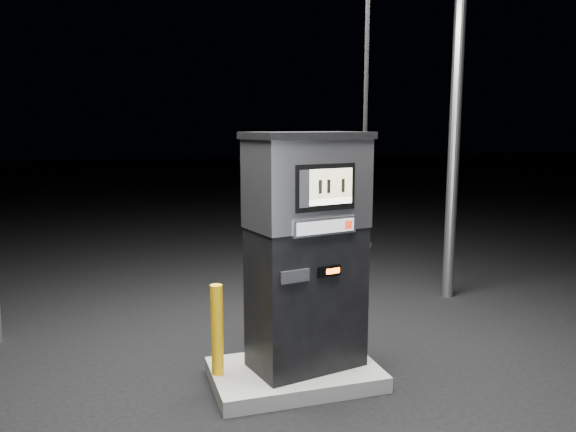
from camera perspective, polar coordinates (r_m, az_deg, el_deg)
name	(u,v)px	position (r m, az deg, el deg)	size (l,w,h in m)	color
ground	(295,382)	(5.71, 0.69, -16.47)	(80.00, 80.00, 0.00)	black
pump_island	(295,374)	(5.68, 0.69, -15.79)	(1.60, 1.00, 0.15)	slate
fuel_dispenser	(307,249)	(5.34, 1.94, -3.38)	(1.31, 0.89, 4.70)	black
bollard_left	(217,330)	(5.39, -7.21, -11.40)	(0.12, 0.12, 0.87)	#FCB60E
bollard_right	(359,317)	(5.89, 7.23, -10.14)	(0.10, 0.10, 0.77)	#FCB60E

